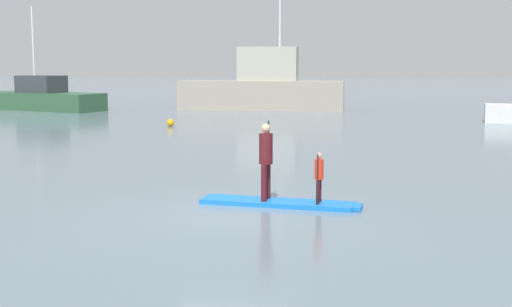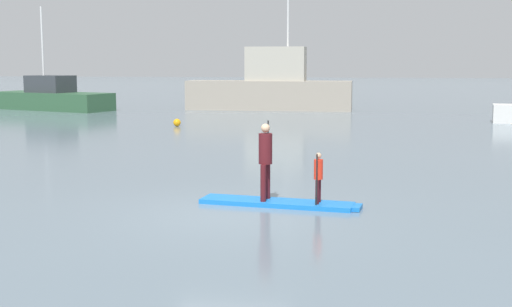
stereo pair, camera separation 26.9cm
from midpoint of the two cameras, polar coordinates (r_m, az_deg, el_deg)
ground_plane at (r=14.04m, az=-2.86°, el=-5.10°), size 240.00×240.00×0.00m
paddleboard_near at (r=14.91m, az=1.52°, el=-4.14°), size 3.57×1.17×0.10m
paddler_adult at (r=14.83m, az=0.32°, el=-0.24°), size 0.33×0.52×1.73m
paddler_child_solo at (r=14.61m, az=4.74°, el=-1.79°), size 0.21×0.39×1.09m
fishing_boat_white_large at (r=44.10m, az=0.40°, el=5.52°), size 10.57×2.44×9.01m
motor_boat_small_navy at (r=46.18m, az=-17.56°, el=4.44°), size 8.90×5.39×6.59m
mooring_buoy_mid at (r=33.18m, az=-7.38°, el=2.57°), size 0.36×0.36×0.36m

